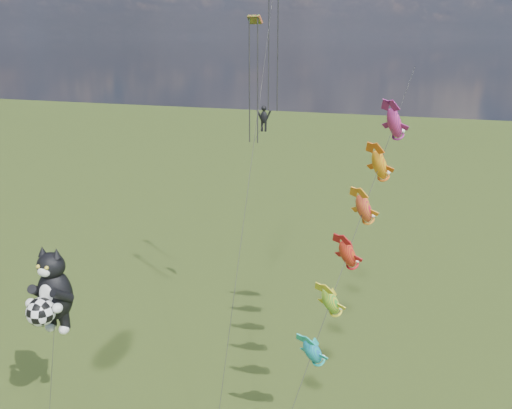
% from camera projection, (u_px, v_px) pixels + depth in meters
% --- Properties ---
extents(cat_kite_rig, '(2.40, 4.12, 11.20)m').
position_uv_depth(cat_kite_rig, '(51.00, 293.00, 31.38)').
color(cat_kite_rig, brown).
rests_on(cat_kite_rig, ground).
extents(fish_windsock_rig, '(4.92, 15.26, 20.39)m').
position_uv_depth(fish_windsock_rig, '(356.00, 232.00, 32.57)').
color(fish_windsock_rig, brown).
rests_on(fish_windsock_rig, ground).
extents(parafoil_rig, '(3.13, 17.33, 25.84)m').
position_uv_depth(parafoil_rig, '(263.00, 98.00, 39.35)').
color(parafoil_rig, brown).
rests_on(parafoil_rig, ground).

